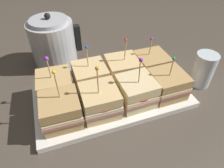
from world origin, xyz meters
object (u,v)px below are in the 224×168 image
(sandwich_back_far_left, at_px, (55,86))
(sandwich_back_center_right, at_px, (122,70))
(sandwich_front_far_left, at_px, (61,110))
(sandwich_front_center_right, at_px, (136,91))
(sandwich_back_center_left, at_px, (90,77))
(kettle_steel, at_px, (53,43))
(sandwich_front_far_right, at_px, (168,84))
(serving_platter, at_px, (112,96))
(sandwich_front_center_left, at_px, (100,101))
(sandwich_back_far_right, at_px, (151,65))
(drinking_glass, at_px, (203,70))

(sandwich_back_far_left, bearing_deg, sandwich_back_center_right, 1.05)
(sandwich_front_far_left, relative_size, sandwich_front_center_right, 1.03)
(sandwich_back_center_left, height_order, kettle_steel, kettle_steel)
(sandwich_front_center_right, relative_size, sandwich_front_far_right, 1.14)
(sandwich_front_far_right, distance_m, kettle_steel, 0.42)
(sandwich_back_center_left, bearing_deg, sandwich_back_far_left, -178.72)
(sandwich_front_center_right, bearing_deg, kettle_steel, 121.76)
(sandwich_front_center_right, relative_size, kettle_steel, 0.80)
(serving_platter, relative_size, sandwich_front_far_right, 3.40)
(sandwich_front_center_left, relative_size, sandwich_back_center_left, 1.09)
(sandwich_back_center_right, height_order, sandwich_back_far_right, sandwich_back_center_right)
(sandwich_back_far_left, height_order, sandwich_back_center_left, sandwich_back_center_left)
(sandwich_front_center_right, height_order, drinking_glass, sandwich_front_center_right)
(sandwich_back_center_left, relative_size, drinking_glass, 1.30)
(sandwich_front_far_right, xyz_separation_m, sandwich_back_center_right, (-0.10, 0.11, 0.00))
(sandwich_back_center_right, bearing_deg, sandwich_back_far_left, -178.95)
(sandwich_front_far_right, xyz_separation_m, sandwich_back_far_left, (-0.31, 0.10, 0.00))
(sandwich_front_far_left, height_order, sandwich_front_far_right, sandwich_front_far_left)
(sandwich_back_far_right, relative_size, drinking_glass, 1.20)
(sandwich_front_center_right, distance_m, kettle_steel, 0.36)
(sandwich_front_far_left, relative_size, kettle_steel, 0.83)
(serving_platter, bearing_deg, sandwich_back_center_left, 134.10)
(sandwich_front_far_right, bearing_deg, sandwich_back_far_right, 89.38)
(sandwich_front_center_right, xyz_separation_m, sandwich_front_far_right, (0.10, 0.00, -0.00))
(sandwich_front_center_right, relative_size, sandwich_back_far_left, 1.07)
(sandwich_back_far_left, height_order, sandwich_back_center_right, sandwich_back_center_right)
(serving_platter, bearing_deg, sandwich_back_far_left, 162.23)
(serving_platter, distance_m, sandwich_back_far_left, 0.17)
(sandwich_front_far_right, height_order, sandwich_back_far_left, sandwich_back_far_left)
(sandwich_front_center_left, distance_m, sandwich_back_far_right, 0.23)
(serving_platter, xyz_separation_m, sandwich_front_center_right, (0.05, -0.05, 0.05))
(sandwich_front_center_right, bearing_deg, sandwich_back_center_left, 135.63)
(sandwich_front_far_left, bearing_deg, kettle_steel, 85.66)
(serving_platter, bearing_deg, drinking_glass, -5.25)
(serving_platter, distance_m, sandwich_back_far_right, 0.17)
(serving_platter, relative_size, sandwich_back_far_left, 3.20)
(drinking_glass, bearing_deg, serving_platter, 174.75)
(sandwich_front_far_right, distance_m, sandwich_back_center_right, 0.15)
(sandwich_front_center_right, relative_size, drinking_glass, 1.37)
(sandwich_front_center_right, relative_size, sandwich_back_far_right, 1.15)
(sandwich_back_far_right, height_order, kettle_steel, kettle_steel)
(sandwich_front_far_right, relative_size, kettle_steel, 0.70)
(sandwich_back_center_left, relative_size, sandwich_back_far_right, 1.08)
(serving_platter, bearing_deg, sandwich_back_far_right, 18.42)
(serving_platter, relative_size, sandwich_back_far_right, 3.41)
(sandwich_front_far_left, relative_size, sandwich_back_center_right, 1.05)
(sandwich_front_center_left, xyz_separation_m, sandwich_front_far_right, (0.21, 0.00, -0.00))
(sandwich_front_center_left, relative_size, kettle_steel, 0.83)
(sandwich_back_center_right, height_order, drinking_glass, sandwich_back_center_right)
(sandwich_front_center_right, bearing_deg, sandwich_back_far_right, 45.33)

